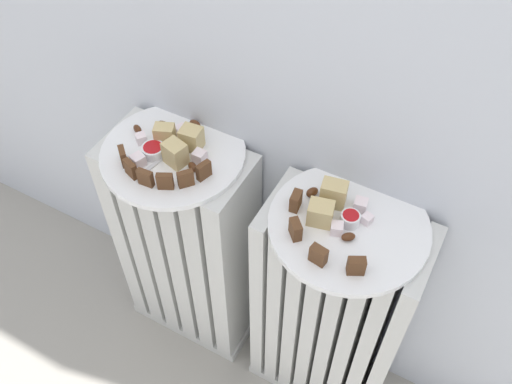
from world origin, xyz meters
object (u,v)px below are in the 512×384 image
Objects in this scene: radiator_left at (189,249)px; jam_bowl_left at (153,150)px; plate_left at (173,153)px; radiator_right at (330,315)px; jam_bowl_right at (350,219)px; plate_right at (349,225)px; fork at (166,156)px.

radiator_left is 0.36m from jam_bowl_left.
radiator_right is at bearing -0.00° from plate_left.
radiator_left is 0.53m from jam_bowl_right.
jam_bowl_left is (-0.42, -0.03, 0.02)m from plate_right.
fork reaches higher than radiator_left.
radiator_right is at bearing -135.00° from plate_right.
plate_left is at bearing 180.00° from plate_right.
radiator_right is 0.36m from jam_bowl_right.
radiator_right is (0.39, -0.00, 0.00)m from radiator_left.
jam_bowl_right reaches higher than jam_bowl_left.
fork reaches higher than plate_right.
radiator_right is 6.97× the size of fork.
plate_left is 1.00× the size of plate_right.
jam_bowl_right reaches higher than plate_left.
plate_right is 0.42m from jam_bowl_left.
jam_bowl_right reaches higher than plate_right.
fork is (-0.00, -0.02, 0.35)m from radiator_left.
radiator_left is at bearing -179.93° from jam_bowl_right.
jam_bowl_left is 0.49× the size of fork.
radiator_left is at bearing 180.00° from plate_right.
jam_bowl_right is at bearing 0.07° from radiator_left.
fork is (-0.39, -0.02, 0.01)m from plate_right.
radiator_left is at bearing 76.88° from fork.
jam_bowl_left is (-0.03, -0.03, 0.36)m from radiator_left.
radiator_right is 0.34m from plate_right.
radiator_right is 14.16× the size of jam_bowl_left.
plate_left reaches higher than radiator_left.
jam_bowl_right is (0.39, 0.00, 0.36)m from radiator_left.
radiator_right is at bearing 2.66° from fork.
radiator_left is at bearing 180.00° from radiator_right.
jam_bowl_right is at bearing 89.19° from radiator_right.
jam_bowl_left is (-0.03, -0.03, 0.02)m from plate_left.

